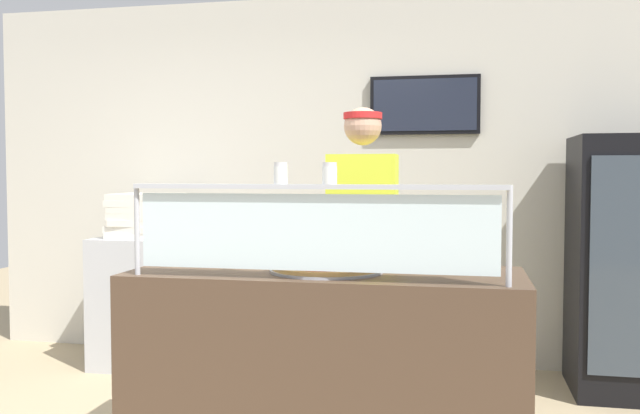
% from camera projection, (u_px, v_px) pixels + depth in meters
% --- Properties ---
extents(shop_rear_unit, '(6.18, 0.13, 2.70)m').
position_uv_depth(shop_rear_unit, '(379.00, 179.00, 5.04)').
color(shop_rear_unit, beige).
rests_on(shop_rear_unit, ground).
extents(serving_counter, '(1.78, 0.67, 0.95)m').
position_uv_depth(serving_counter, '(326.00, 374.00, 3.13)').
color(serving_counter, '#4C3828').
rests_on(serving_counter, ground).
extents(sneeze_guard, '(1.60, 0.06, 0.40)m').
position_uv_depth(sneeze_guard, '(313.00, 219.00, 2.82)').
color(sneeze_guard, '#B2B5BC').
rests_on(sneeze_guard, serving_counter).
extents(pizza_tray, '(0.52, 0.52, 0.04)m').
position_uv_depth(pizza_tray, '(327.00, 268.00, 3.09)').
color(pizza_tray, '#9EA0A8').
rests_on(pizza_tray, serving_counter).
extents(pizza_server, '(0.10, 0.29, 0.01)m').
position_uv_depth(pizza_server, '(336.00, 264.00, 3.06)').
color(pizza_server, '#ADAFB7').
rests_on(pizza_server, pizza_tray).
extents(parmesan_shaker, '(0.06, 0.06, 0.09)m').
position_uv_depth(parmesan_shaker, '(281.00, 175.00, 2.84)').
color(parmesan_shaker, white).
rests_on(parmesan_shaker, sneeze_guard).
extents(pepper_flake_shaker, '(0.06, 0.06, 0.09)m').
position_uv_depth(pepper_flake_shaker, '(330.00, 175.00, 2.80)').
color(pepper_flake_shaker, white).
rests_on(pepper_flake_shaker, sneeze_guard).
extents(worker_figure, '(0.41, 0.50, 1.76)m').
position_uv_depth(worker_figure, '(363.00, 243.00, 3.79)').
color(worker_figure, '#23232D').
rests_on(worker_figure, ground).
extents(drink_fridge, '(0.74, 0.67, 1.63)m').
position_uv_depth(drink_fridge, '(633.00, 265.00, 4.29)').
color(drink_fridge, black).
rests_on(drink_fridge, ground).
extents(prep_shelf, '(0.70, 0.55, 0.93)m').
position_uv_depth(prep_shelf, '(148.00, 301.00, 4.94)').
color(prep_shelf, '#B7BABF').
rests_on(prep_shelf, ground).
extents(pizza_box_stack, '(0.48, 0.45, 0.31)m').
position_uv_depth(pizza_box_stack, '(147.00, 215.00, 4.91)').
color(pizza_box_stack, silver).
rests_on(pizza_box_stack, prep_shelf).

